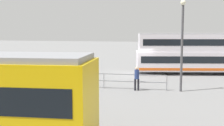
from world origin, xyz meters
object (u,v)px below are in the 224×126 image
pedestrian_crossing (137,77)px  street_lamp (182,38)px  pedestrian_near_railing (85,71)px  double_decker_bus (196,53)px  info_sign (26,64)px

pedestrian_crossing → street_lamp: street_lamp is taller
pedestrian_near_railing → pedestrian_crossing: size_ratio=1.07×
pedestrian_near_railing → pedestrian_crossing: pedestrian_near_railing is taller
double_decker_bus → info_sign: (12.64, 9.20, -0.31)m
pedestrian_near_railing → double_decker_bus: bearing=-138.2°
pedestrian_crossing → street_lamp: bearing=-171.7°
pedestrian_near_railing → info_sign: bearing=20.5°
info_sign → street_lamp: 11.40m
street_lamp → info_sign: bearing=4.2°
info_sign → street_lamp: street_lamp is taller
pedestrian_crossing → pedestrian_near_railing: bearing=-15.1°
double_decker_bus → pedestrian_near_railing: (8.58, 7.68, -0.96)m
pedestrian_near_railing → street_lamp: (-7.15, 0.70, 2.60)m
pedestrian_crossing → street_lamp: size_ratio=0.27×
double_decker_bus → info_sign: bearing=36.1°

